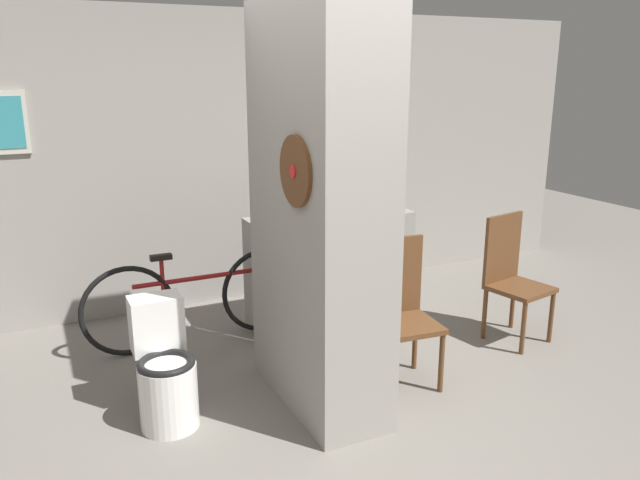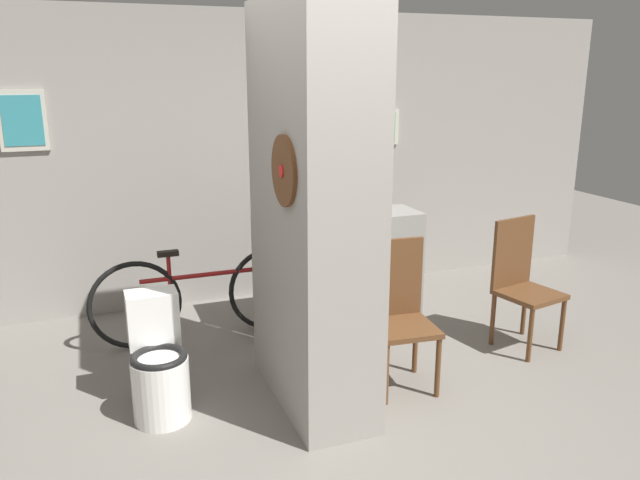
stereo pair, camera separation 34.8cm
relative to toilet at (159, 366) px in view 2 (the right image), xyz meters
The scene contains 9 objects.
ground_plane 1.17m from the toilet, 39.87° to the right, with size 14.00×14.00×0.00m, color slate.
wall_back 2.31m from the toilet, 65.69° to the left, with size 8.00×0.09×2.60m.
pillar_center 1.38m from the toilet, ahead, with size 0.51×1.17×2.60m.
counter_shelf 1.93m from the toilet, 32.43° to the left, with size 1.40×0.44×0.92m.
toilet is the anchor object (origin of this frame).
chair_near_pillar 1.59m from the toilet, ahead, with size 0.45×0.45×1.00m.
chair_by_doorway 2.76m from the toilet, ahead, with size 0.49×0.49×1.00m.
bicycle 1.15m from the toilet, 64.80° to the left, with size 1.78×0.42×0.76m.
bottle_tall 2.04m from the toilet, 32.43° to the left, with size 0.08×0.08×0.27m.
Camera 2 is at (-1.17, -2.90, 2.09)m, focal length 35.00 mm.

